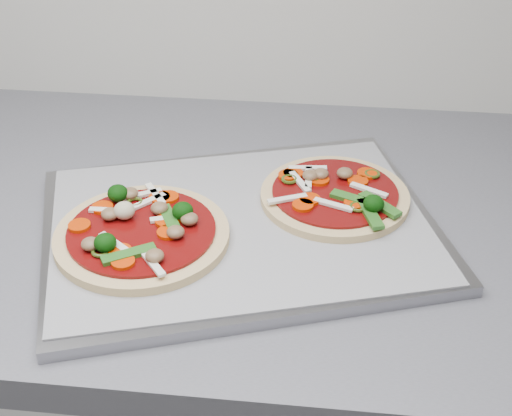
# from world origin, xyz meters

# --- Properties ---
(baking_tray) EXTENTS (0.53, 0.45, 0.01)m
(baking_tray) POSITION_xyz_m (-0.49, 1.25, 0.91)
(baking_tray) COLOR gray
(baking_tray) RESTS_ON countertop
(parchment) EXTENTS (0.50, 0.42, 0.00)m
(parchment) POSITION_xyz_m (-0.49, 1.25, 0.92)
(parchment) COLOR gray
(parchment) RESTS_ON baking_tray
(pizza_left) EXTENTS (0.27, 0.27, 0.03)m
(pizza_left) POSITION_xyz_m (-0.59, 1.20, 0.93)
(pizza_left) COLOR tan
(pizza_left) RESTS_ON parchment
(pizza_right) EXTENTS (0.25, 0.25, 0.03)m
(pizza_right) POSITION_xyz_m (-0.38, 1.31, 0.92)
(pizza_right) COLOR tan
(pizza_right) RESTS_ON parchment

